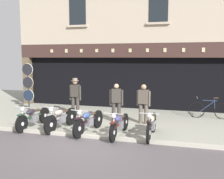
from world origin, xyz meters
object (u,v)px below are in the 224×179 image
at_px(salesman_left, 75,95).
at_px(advert_board_near, 184,72).
at_px(motorcycle_left, 33,117).
at_px(shopkeeper_center, 116,101).
at_px(tyre_sign_pole, 28,83).
at_px(motorcycle_center, 89,121).
at_px(leaning_bicycle, 210,110).
at_px(motorcycle_center_left, 61,118).
at_px(salesman_right, 143,102).
at_px(motorcycle_center_right, 119,124).
at_px(motorcycle_right, 151,124).

distance_m(salesman_left, advert_board_near, 5.32).
xyz_separation_m(motorcycle_left, shopkeeper_center, (2.74, 1.76, 0.43)).
xyz_separation_m(salesman_left, tyre_sign_pole, (-2.73, 0.49, 0.41)).
xyz_separation_m(motorcycle_center, shopkeeper_center, (0.51, 1.82, 0.42)).
bearing_deg(advert_board_near, leaning_bicycle, -49.85).
bearing_deg(motorcycle_center_left, motorcycle_left, 9.39).
xyz_separation_m(shopkeeper_center, leaning_bicycle, (3.73, 1.63, -0.48)).
height_order(salesman_left, salesman_right, salesman_left).
xyz_separation_m(motorcycle_left, salesman_left, (0.66, 2.36, 0.52)).
height_order(motorcycle_center_right, salesman_right, salesman_right).
distance_m(motorcycle_center, tyre_sign_pole, 5.27).
height_order(salesman_right, leaning_bicycle, salesman_right).
bearing_deg(tyre_sign_pole, leaning_bicycle, 3.59).
bearing_deg(salesman_left, advert_board_near, -153.09).
bearing_deg(advert_board_near, salesman_right, -116.02).
bearing_deg(motorcycle_center, salesman_right, -124.81).
bearing_deg(leaning_bicycle, shopkeeper_center, 113.01).
bearing_deg(motorcycle_center_left, salesman_right, -141.64).
distance_m(motorcycle_center_left, motorcycle_center_right, 2.23).
xyz_separation_m(salesman_right, advert_board_near, (1.47, 3.02, 1.04)).
relative_size(motorcycle_center, motorcycle_center_right, 1.04).
distance_m(motorcycle_center_right, salesman_right, 1.96).
relative_size(salesman_left, salesman_right, 1.08).
bearing_deg(salesman_right, advert_board_near, -106.87).
distance_m(motorcycle_center_right, leaning_bicycle, 4.70).
distance_m(motorcycle_center_right, shopkeeper_center, 2.01).
distance_m(shopkeeper_center, salesman_right, 1.12).
bearing_deg(motorcycle_center_right, leaning_bicycle, -128.92).
height_order(shopkeeper_center, salesman_right, salesman_right).
relative_size(motorcycle_center_left, advert_board_near, 1.81).
xyz_separation_m(motorcycle_right, salesman_right, (-0.53, 1.70, 0.43)).
xyz_separation_m(motorcycle_right, salesman_left, (-3.72, 2.34, 0.51)).
xyz_separation_m(shopkeeper_center, salesman_right, (1.11, -0.03, 0.01)).
bearing_deg(motorcycle_left, tyre_sign_pole, -51.68).
distance_m(motorcycle_left, motorcycle_center, 2.22).
bearing_deg(motorcycle_center_left, leaning_bicycle, -141.16).
distance_m(motorcycle_center_left, leaning_bicycle, 6.31).
relative_size(motorcycle_center, salesman_left, 1.23).
xyz_separation_m(motorcycle_right, leaning_bicycle, (2.08, 3.36, -0.06)).
xyz_separation_m(motorcycle_center, leaning_bicycle, (4.25, 3.45, -0.06)).
distance_m(motorcycle_left, motorcycle_right, 4.38).
height_order(motorcycle_center, motorcycle_right, motorcycle_right).
height_order(motorcycle_right, salesman_left, salesman_left).
xyz_separation_m(motorcycle_center, salesman_left, (-1.56, 2.42, 0.51)).
bearing_deg(salesman_right, leaning_bicycle, -138.44).
relative_size(salesman_right, leaning_bicycle, 0.89).
relative_size(motorcycle_center_left, tyre_sign_pole, 0.86).
distance_m(motorcycle_center, advert_board_near, 5.90).
bearing_deg(leaning_bicycle, motorcycle_right, 147.67).
bearing_deg(motorcycle_right, motorcycle_center_left, -0.17).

